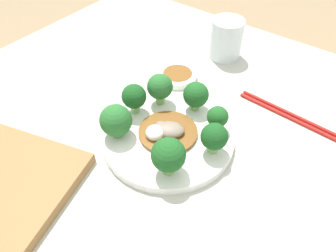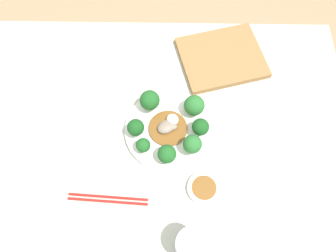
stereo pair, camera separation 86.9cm
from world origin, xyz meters
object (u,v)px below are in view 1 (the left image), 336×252
Objects in this scene: chopsticks at (288,115)px; sauce_dish at (178,76)px; plate at (168,137)px; broccoli_southeast at (160,87)px; stirfry_center at (166,131)px; broccoli_northeast at (116,121)px; broccoli_west at (214,137)px; drinking_glass at (226,39)px; broccoli_northwest at (168,155)px; broccoli_south at (196,95)px; broccoli_east at (134,97)px; broccoli_southwest at (218,117)px.

sauce_dish is (0.26, 0.03, 0.00)m from chopsticks.
broccoli_southeast is at bearing -42.91° from plate.
plate is at bearing -108.54° from stirfry_center.
stirfry_center is at bearing -143.22° from broccoli_northeast.
drinking_glass is (0.15, -0.30, -0.00)m from broccoli_west.
sauce_dish is at bearing -73.18° from broccoli_southeast.
broccoli_northwest is 1.16× the size of broccoli_west.
sauce_dish is (0.10, -0.08, -0.04)m from broccoli_south.
broccoli_northwest is 0.17m from broccoli_south.
stirfry_center is 1.15× the size of drinking_glass.
stirfry_center reaches higher than plate.
broccoli_northwest is at bearing 127.30° from plate.
drinking_glass reaches higher than broccoli_south.
broccoli_east is at bearing -76.78° from broccoli_northeast.
stirfry_center reaches higher than sauce_dish.
broccoli_southwest is (-0.13, -0.00, -0.01)m from broccoli_southeast.
stirfry_center is at bearing 45.03° from broccoli_southwest.
drinking_glass is (-0.01, -0.38, -0.00)m from broccoli_northeast.
broccoli_east is (0.02, -0.07, 0.00)m from broccoli_northeast.
drinking_glass reaches higher than broccoli_east.
drinking_glass is (-0.03, -0.31, -0.01)m from broccoli_east.
broccoli_east is 0.18m from broccoli_west.
drinking_glass reaches higher than broccoli_west.
sauce_dish is at bearing 7.19° from chopsticks.
broccoli_west reaches higher than chopsticks.
broccoli_southwest is 0.28m from drinking_glass.
drinking_glass reaches higher than stirfry_center.
stirfry_center is (0.05, -0.07, -0.03)m from broccoli_northwest.
broccoli_south is at bearing -117.06° from broccoli_northeast.
broccoli_south is 0.56× the size of stirfry_center.
drinking_glass is 0.16m from sauce_dish.
plate is 0.25m from chopsticks.
broccoli_southwest is 0.86× the size of broccoli_west.
broccoli_west is 0.10m from stirfry_center.
broccoli_east is (0.16, 0.05, 0.01)m from broccoli_southwest.
broccoli_northeast is 0.18m from broccoli_west.
broccoli_southwest is at bearing -161.02° from broccoli_east.
broccoli_northwest is 0.40m from drinking_glass.
plate is 0.10m from broccoli_southeast.
broccoli_southwest is 0.06m from broccoli_west.
chopsticks is 0.26m from sauce_dish.
broccoli_northwest reaches higher than broccoli_southwest.
chopsticks is (-0.16, -0.20, -0.00)m from plate.
chopsticks is 2.40× the size of sauce_dish.
broccoli_south is 0.14m from sauce_dish.
stirfry_center is at bearing 52.37° from chopsticks.
broccoli_south is 0.92× the size of broccoli_southeast.
broccoli_northwest is 0.74× the size of drinking_glass.
plate is at bearing 173.60° from broccoli_east.
broccoli_south reaches higher than chopsticks.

